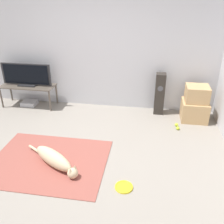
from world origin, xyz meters
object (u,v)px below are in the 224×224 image
at_px(floor_speaker, 160,94).
at_px(tennis_ball_by_boxes, 178,128).
at_px(tennis_ball_near_speaker, 176,125).
at_px(tv_stand, 28,88).
at_px(tv, 26,75).
at_px(dog, 55,159).
at_px(cardboard_box_upper, 197,94).
at_px(cardboard_box_lower, 194,111).
at_px(game_console, 29,103).
at_px(frisbee, 124,187).

height_order(floor_speaker, tennis_ball_by_boxes, floor_speaker).
bearing_deg(tennis_ball_near_speaker, tv_stand, 171.77).
height_order(floor_speaker, tv, tv).
xyz_separation_m(floor_speaker, tennis_ball_near_speaker, (0.35, -0.53, -0.40)).
bearing_deg(dog, tennis_ball_by_boxes, 36.46).
bearing_deg(tennis_ball_near_speaker, tennis_ball_by_boxes, -83.00).
relative_size(cardboard_box_upper, tennis_ball_near_speaker, 6.50).
bearing_deg(tennis_ball_near_speaker, dog, -140.80).
relative_size(cardboard_box_lower, tennis_ball_by_boxes, 7.59).
relative_size(cardboard_box_lower, tv_stand, 0.43).
bearing_deg(tennis_ball_near_speaker, game_console, 171.74).
bearing_deg(tv, cardboard_box_lower, -1.96).
height_order(tv_stand, tv, tv).
distance_m(cardboard_box_upper, tennis_ball_by_boxes, 0.78).
height_order(cardboard_box_lower, tennis_ball_near_speaker, cardboard_box_lower).
bearing_deg(dog, tennis_ball_near_speaker, 39.20).
distance_m(tv_stand, tv, 0.29).
distance_m(tennis_ball_by_boxes, tennis_ball_near_speaker, 0.13).
distance_m(cardboard_box_lower, tennis_ball_near_speaker, 0.52).
distance_m(floor_speaker, tv_stand, 2.84).
relative_size(floor_speaker, tennis_ball_by_boxes, 13.11).
bearing_deg(tennis_ball_by_boxes, frisbee, -116.16).
bearing_deg(game_console, tennis_ball_near_speaker, -8.26).
bearing_deg(tv_stand, frisbee, -43.40).
height_order(cardboard_box_upper, tennis_ball_near_speaker, cardboard_box_upper).
height_order(floor_speaker, tv_stand, floor_speaker).
xyz_separation_m(floor_speaker, game_console, (-2.87, -0.06, -0.39)).
height_order(dog, tennis_ball_near_speaker, dog).
bearing_deg(game_console, floor_speaker, 1.26).
distance_m(floor_speaker, tennis_ball_near_speaker, 0.75).
height_order(dog, frisbee, dog).
bearing_deg(floor_speaker, frisbee, -101.09).
relative_size(cardboard_box_upper, tv, 0.39).
bearing_deg(game_console, dog, -55.52).
distance_m(cardboard_box_upper, game_console, 3.61).
bearing_deg(frisbee, cardboard_box_lower, 61.65).
relative_size(frisbee, tennis_ball_by_boxes, 3.67).
distance_m(tv, game_console, 0.66).
height_order(dog, floor_speaker, floor_speaker).
bearing_deg(frisbee, game_console, 136.92).
bearing_deg(floor_speaker, dog, -126.48).
height_order(tv, tennis_ball_near_speaker, tv).
xyz_separation_m(tv_stand, game_console, (-0.03, 0.01, -0.38)).
distance_m(dog, cardboard_box_upper, 2.92).
distance_m(cardboard_box_lower, tv, 3.58).
height_order(cardboard_box_upper, game_console, cardboard_box_upper).
distance_m(tv_stand, game_console, 0.38).
relative_size(floor_speaker, tennis_ball_near_speaker, 13.11).
height_order(cardboard_box_lower, cardboard_box_upper, cardboard_box_upper).
bearing_deg(floor_speaker, game_console, -178.74).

